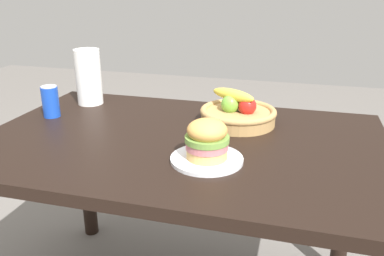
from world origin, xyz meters
TOP-DOWN VIEW (x-y plane):
  - dining_table at (0.00, 0.00)m, footprint 1.40×0.90m
  - plate at (0.13, -0.16)m, footprint 0.22×0.22m
  - sandwich at (0.13, -0.16)m, footprint 0.13×0.13m
  - soda_can at (-0.57, 0.09)m, footprint 0.07×0.07m
  - fruit_basket at (0.16, 0.20)m, footprint 0.29×0.29m
  - paper_towel_roll at (-0.51, 0.29)m, footprint 0.11×0.11m

SIDE VIEW (x-z plane):
  - dining_table at x=0.00m, z-range 0.27..1.02m
  - plate at x=0.13m, z-range 0.75..0.76m
  - fruit_basket at x=0.16m, z-range 0.72..0.86m
  - soda_can at x=-0.57m, z-range 0.75..0.88m
  - sandwich at x=0.13m, z-range 0.76..0.88m
  - paper_towel_roll at x=-0.51m, z-range 0.75..0.99m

